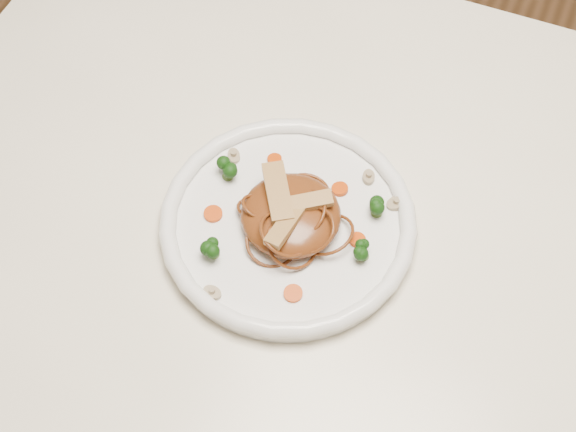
% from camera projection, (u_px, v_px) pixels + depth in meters
% --- Properties ---
extents(ground, '(4.00, 4.00, 0.00)m').
position_uv_depth(ground, '(343.00, 431.00, 1.64)').
color(ground, '#52341C').
rests_on(ground, ground).
extents(table, '(1.20, 0.80, 0.75)m').
position_uv_depth(table, '(370.00, 265.00, 1.09)').
color(table, white).
rests_on(table, ground).
extents(plate, '(0.36, 0.36, 0.02)m').
position_uv_depth(plate, '(288.00, 226.00, 1.00)').
color(plate, white).
rests_on(plate, table).
extents(noodle_mound, '(0.13, 0.13, 0.04)m').
position_uv_depth(noodle_mound, '(291.00, 215.00, 0.97)').
color(noodle_mound, brown).
rests_on(noodle_mound, plate).
extents(chicken_a, '(0.06, 0.05, 0.01)m').
position_uv_depth(chicken_a, '(307.00, 202.00, 0.96)').
color(chicken_a, tan).
rests_on(chicken_a, noodle_mound).
extents(chicken_b, '(0.06, 0.08, 0.01)m').
position_uv_depth(chicken_b, '(278.00, 193.00, 0.96)').
color(chicken_b, tan).
rests_on(chicken_b, noodle_mound).
extents(chicken_c, '(0.03, 0.06, 0.01)m').
position_uv_depth(chicken_c, '(285.00, 226.00, 0.94)').
color(chicken_c, tan).
rests_on(chicken_c, noodle_mound).
extents(broccoli_0, '(0.03, 0.03, 0.03)m').
position_uv_depth(broccoli_0, '(378.00, 205.00, 0.98)').
color(broccoli_0, '#163F0D').
rests_on(broccoli_0, plate).
extents(broccoli_1, '(0.03, 0.03, 0.03)m').
position_uv_depth(broccoli_1, '(227.00, 168.00, 1.01)').
color(broccoli_1, '#163F0D').
rests_on(broccoli_1, plate).
extents(broccoli_2, '(0.03, 0.03, 0.03)m').
position_uv_depth(broccoli_2, '(213.00, 247.00, 0.95)').
color(broccoli_2, '#163F0D').
rests_on(broccoli_2, plate).
extents(broccoli_3, '(0.03, 0.03, 0.03)m').
position_uv_depth(broccoli_3, '(364.00, 250.00, 0.95)').
color(broccoli_3, '#163F0D').
rests_on(broccoli_3, plate).
extents(carrot_0, '(0.02, 0.02, 0.00)m').
position_uv_depth(carrot_0, '(340.00, 189.00, 1.01)').
color(carrot_0, '#D44507').
rests_on(carrot_0, plate).
extents(carrot_1, '(0.03, 0.03, 0.00)m').
position_uv_depth(carrot_1, '(213.00, 214.00, 0.99)').
color(carrot_1, '#D44507').
rests_on(carrot_1, plate).
extents(carrot_2, '(0.02, 0.02, 0.00)m').
position_uv_depth(carrot_2, '(357.00, 240.00, 0.97)').
color(carrot_2, '#D44507').
rests_on(carrot_2, plate).
extents(carrot_3, '(0.02, 0.02, 0.00)m').
position_uv_depth(carrot_3, '(275.00, 159.00, 1.03)').
color(carrot_3, '#D44507').
rests_on(carrot_3, plate).
extents(carrot_4, '(0.03, 0.03, 0.00)m').
position_uv_depth(carrot_4, '(293.00, 293.00, 0.94)').
color(carrot_4, '#D44507').
rests_on(carrot_4, plate).
extents(mushroom_0, '(0.02, 0.02, 0.01)m').
position_uv_depth(mushroom_0, '(212.00, 293.00, 0.94)').
color(mushroom_0, tan).
rests_on(mushroom_0, plate).
extents(mushroom_1, '(0.04, 0.04, 0.01)m').
position_uv_depth(mushroom_1, '(396.00, 203.00, 1.00)').
color(mushroom_1, tan).
rests_on(mushroom_1, plate).
extents(mushroom_2, '(0.03, 0.03, 0.01)m').
position_uv_depth(mushroom_2, '(234.00, 156.00, 1.04)').
color(mushroom_2, tan).
rests_on(mushroom_2, plate).
extents(mushroom_3, '(0.03, 0.03, 0.01)m').
position_uv_depth(mushroom_3, '(369.00, 177.00, 1.02)').
color(mushroom_3, tan).
rests_on(mushroom_3, plate).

